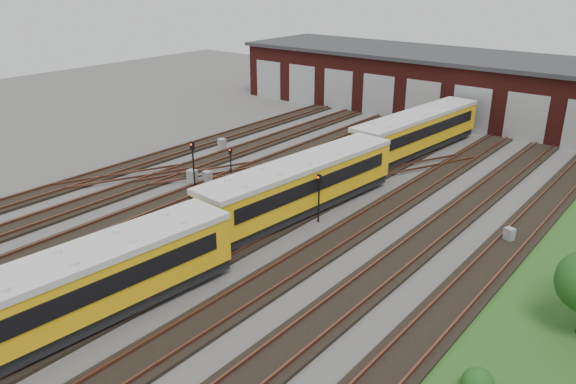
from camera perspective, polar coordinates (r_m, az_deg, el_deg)
The scene contains 14 objects.
ground at distance 31.45m, azimuth -11.66°, elevation -6.40°, with size 120.00×120.00×0.00m, color #413E3C.
track_network at distance 31.84m, azimuth -11.07°, elevation -5.76°, with size 30.40×70.00×0.33m.
maintenance_shed at distance 62.33m, azimuth 17.66°, elevation 10.22°, with size 51.00×12.50×6.35m.
metro_train at distance 35.24m, azimuth 1.36°, elevation 0.74°, with size 4.07×47.61×3.19m.
signal_mast_0 at distance 38.92m, azimuth -9.62°, elevation 3.14°, with size 0.31×0.29×3.73m.
signal_mast_1 at distance 40.89m, azimuth -5.85°, elevation 3.25°, with size 0.26×0.25×2.63m.
signal_mast_2 at distance 48.79m, azimuth 8.50°, elevation 6.24°, with size 0.26×0.25×2.72m.
signal_mast_3 at distance 34.01m, azimuth 3.16°, elevation 0.00°, with size 0.28×0.27×3.13m.
relay_cabinet_0 at distance 41.17m, azimuth -9.68°, elevation 1.48°, with size 0.66×0.55×1.10m, color #929597.
relay_cabinet_1 at distance 48.62m, azimuth -6.72°, elevation 4.78°, with size 0.64×0.53×1.06m, color #929597.
relay_cabinet_2 at distance 41.12m, azimuth -8.19°, elevation 1.45°, with size 0.58×0.48×0.97m, color #929597.
relay_cabinet_3 at distance 41.59m, azimuth 1.17°, elevation 1.94°, with size 0.61×0.51×1.01m, color #929597.
relay_cabinet_4 at distance 34.50m, azimuth 21.55°, elevation -4.10°, with size 0.53×0.44×0.88m, color #929597.
bush_0 at distance 22.75m, azimuth 18.76°, elevation -17.60°, with size 1.19×1.19×1.19m, color #1B4313.
Camera 1 is at (21.86, -17.27, 14.60)m, focal length 35.00 mm.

